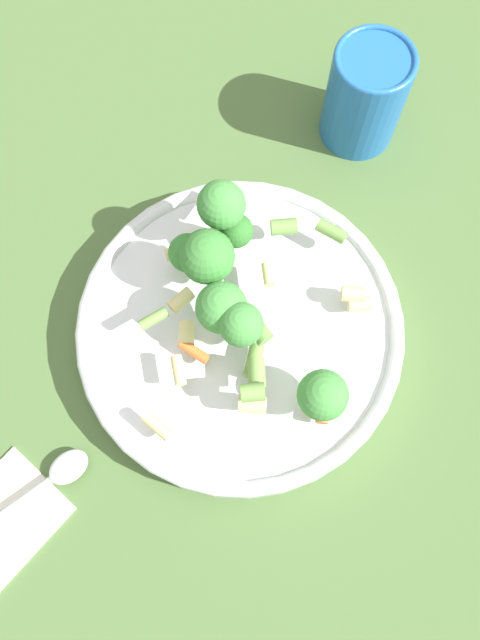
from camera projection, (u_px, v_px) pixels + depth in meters
The scene contains 5 objects.
ground_plane at pixel (240, 338), 0.58m from camera, with size 3.00×3.00×0.00m, color #4C6B38.
bowl at pixel (240, 331), 0.56m from camera, with size 0.29×0.29×0.04m.
pasta_salad at pixel (237, 289), 0.50m from camera, with size 0.20×0.22×0.08m.
cup at pixel (366, 95), 0.60m from camera, with size 0.08×0.08×0.11m.
spoon at pixel (23, 500), 0.53m from camera, with size 0.17×0.12×0.01m.
Camera 1 is at (-0.01, -0.16, 0.56)m, focal length 35.00 mm.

